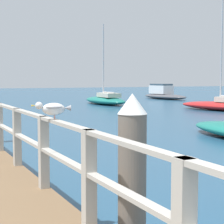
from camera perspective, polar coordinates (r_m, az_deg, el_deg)
The scene contains 4 objects.
dock_piling_near at distance 4.03m, azimuth 2.85°, elevation -9.83°, with size 0.29×0.29×1.76m.
seagull_foreground at distance 4.95m, azimuth -8.34°, elevation 0.52°, with size 0.47×0.22×0.21m.
boat_4 at distance 29.81m, azimuth -0.96°, elevation 1.75°, with size 1.96×5.64×5.90m.
boat_6 at distance 37.99m, azimuth 7.29°, elevation 2.54°, with size 2.29×5.88×1.41m.
Camera 1 is at (-0.30, 0.32, 1.90)m, focal length 64.78 mm.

